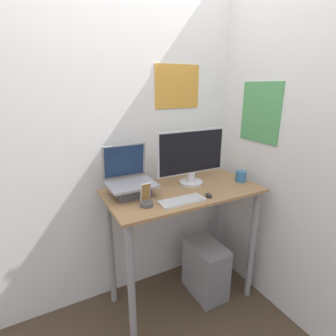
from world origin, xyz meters
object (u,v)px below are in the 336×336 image
at_px(keyboard, 182,201).
at_px(laptop, 130,183).
at_px(cell_phone, 146,200).
at_px(mouse, 209,195).
at_px(monitor, 191,158).
at_px(computer_tower, 206,269).

bearing_deg(keyboard, laptop, 132.22).
bearing_deg(cell_phone, mouse, -10.17).
distance_m(monitor, keyboard, 0.39).
xyz_separation_m(keyboard, cell_phone, (-0.22, 0.06, 0.03)).
height_order(laptop, computer_tower, laptop).
relative_size(keyboard, cell_phone, 2.02).
bearing_deg(computer_tower, keyboard, -156.87).
height_order(monitor, computer_tower, monitor).
xyz_separation_m(monitor, computer_tower, (0.09, -0.12, -0.93)).
xyz_separation_m(laptop, mouse, (0.44, -0.29, -0.07)).
relative_size(keyboard, mouse, 5.19).
height_order(monitor, keyboard, monitor).
bearing_deg(computer_tower, monitor, 128.56).
bearing_deg(cell_phone, keyboard, -14.35).
bearing_deg(monitor, computer_tower, -51.44).
bearing_deg(mouse, cell_phone, 169.83).
distance_m(mouse, cell_phone, 0.43).
xyz_separation_m(monitor, keyboard, (-0.23, -0.25, -0.19)).
relative_size(mouse, computer_tower, 0.13).
xyz_separation_m(keyboard, computer_tower, (0.32, 0.14, -0.73)).
relative_size(mouse, cell_phone, 0.39).
bearing_deg(monitor, laptop, 177.61).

